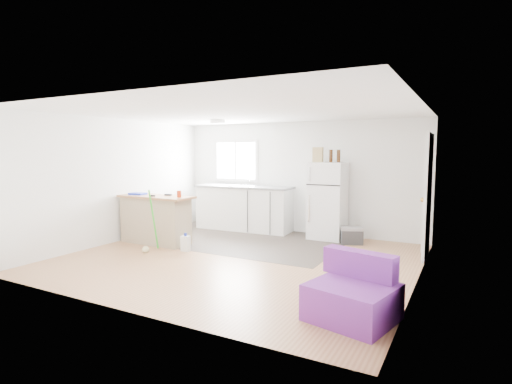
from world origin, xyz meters
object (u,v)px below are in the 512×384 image
cleaner_jug (186,243)px  bottle_left (331,156)px  blue_tray (138,194)px  red_cup (179,194)px  bottle_right (339,156)px  cardboard_box (318,155)px  cooler (352,235)px  peninsula (156,219)px  refrigerator (328,201)px  kitchen_cabinets (244,207)px  mop (148,239)px  purple_seat (353,296)px

cleaner_jug → bottle_left: size_ratio=1.31×
cleaner_jug → blue_tray: size_ratio=1.09×
bottle_left → blue_tray: bearing=-149.6°
red_cup → bottle_right: 3.16m
cardboard_box → bottle_right: bearing=0.5°
cleaner_jug → cardboard_box: size_ratio=1.09×
cooler → bottle_right: bearing=129.4°
bottle_right → cooler: bearing=-28.2°
peninsula → cooler: size_ratio=3.01×
peninsula → refrigerator: (2.78, 1.97, 0.31)m
kitchen_cabinets → mop: kitchen_cabinets is taller
mop → bottle_left: bearing=31.2°
blue_tray → refrigerator: bearing=32.1°
kitchen_cabinets → blue_tray: bearing=-124.6°
kitchen_cabinets → refrigerator: 1.97m
peninsula → bottle_left: (2.86, 1.89, 1.21)m
mop → bottle_left: size_ratio=4.50×
cooler → cardboard_box: size_ratio=1.68×
kitchen_cabinets → refrigerator: size_ratio=1.46×
cooler → cardboard_box: cardboard_box is taller
peninsula → cleaner_jug: bearing=-13.8°
red_cup → blue_tray: red_cup is taller
refrigerator → cardboard_box: size_ratio=5.17×
kitchen_cabinets → red_cup: (-0.24, -1.98, 0.48)m
peninsula → mop: size_ratio=1.35×
bottle_right → mop: bearing=-136.1°
kitchen_cabinets → cooler: size_ratio=4.50×
bottle_right → cleaner_jug: bearing=-134.5°
purple_seat → kitchen_cabinets: bearing=146.7°
cleaner_jug → bottle_right: 3.37m
cleaner_jug → mop: (-0.52, -0.38, 0.09)m
kitchen_cabinets → mop: bearing=-102.6°
red_cup → blue_tray: 1.01m
red_cup → bottle_left: bearing=40.0°
purple_seat → blue_tray: 5.01m
red_cup → bottle_right: bearing=38.6°
peninsula → kitchen_cabinets: bearing=67.6°
bottle_left → cleaner_jug: bearing=-132.7°
peninsula → blue_tray: size_ratio=5.05×
cooler → bottle_left: bearing=139.5°
cleaner_jug → bottle_right: bottle_right is taller
bottle_right → cardboard_box: bearing=-179.5°
mop → bottle_right: size_ratio=4.50×
peninsula → cardboard_box: size_ratio=5.05×
cleaner_jug → mop: size_ratio=0.29×
kitchen_cabinets → bottle_right: size_ratio=9.06×
purple_seat → mop: 4.03m
purple_seat → blue_tray: (-4.68, 1.64, 0.70)m
bottle_right → blue_tray: bearing=-150.4°
cardboard_box → purple_seat: bearing=-64.8°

